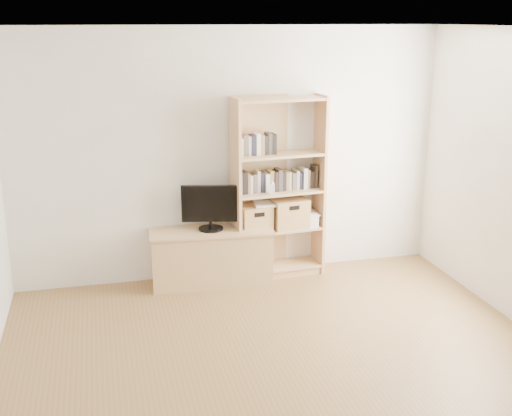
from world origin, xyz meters
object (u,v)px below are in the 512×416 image
object	(u,v)px
basket_left	(255,218)
television	(210,208)
basket_right	(288,212)
baby_monitor	(272,189)
laptop	(270,203)
tv_stand	(211,257)
bookshelf	(278,188)

from	to	relation	value
basket_left	television	bearing A→B (deg)	177.68
television	basket_right	world-z (taller)	television
baby_monitor	laptop	size ratio (longest dim) A/B	0.31
tv_stand	basket_right	xyz separation A→B (m)	(0.85, 0.06, 0.41)
television	laptop	distance (m)	0.64
television	basket_left	world-z (taller)	television
television	basket_right	xyz separation A→B (m)	(0.85, 0.06, -0.13)
laptop	baby_monitor	bearing A→B (deg)	-89.99
baby_monitor	laptop	world-z (taller)	baby_monitor
tv_stand	basket_right	size ratio (longest dim) A/B	3.29
baby_monitor	basket_left	bearing A→B (deg)	165.13
tv_stand	baby_monitor	distance (m)	0.95
laptop	basket_left	bearing A→B (deg)	-172.85
television	baby_monitor	world-z (taller)	television
basket_right	baby_monitor	bearing A→B (deg)	-157.76
bookshelf	television	bearing A→B (deg)	180.00
tv_stand	basket_right	distance (m)	0.94
basket_left	basket_right	bearing A→B (deg)	-1.68
television	baby_monitor	xyz separation A→B (m)	(0.63, -0.06, 0.17)
tv_stand	laptop	distance (m)	0.83
tv_stand	basket_left	distance (m)	0.61
tv_stand	basket_right	world-z (taller)	basket_right
basket_left	baby_monitor	bearing A→B (deg)	-35.84
bookshelf	basket_left	bearing A→B (deg)	-178.81
television	basket_right	size ratio (longest dim) A/B	1.58
bookshelf	basket_right	size ratio (longest dim) A/B	5.16
bookshelf	television	world-z (taller)	bookshelf
bookshelf	laptop	xyz separation A→B (m)	(-0.09, -0.02, -0.15)
baby_monitor	television	bearing A→B (deg)	-170.35
tv_stand	television	bearing A→B (deg)	0.00
baby_monitor	basket_right	distance (m)	0.39
bookshelf	baby_monitor	size ratio (longest dim) A/B	18.38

